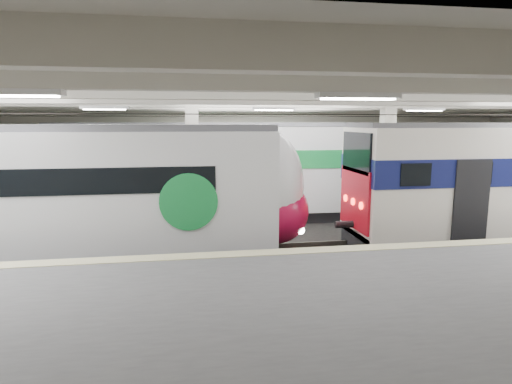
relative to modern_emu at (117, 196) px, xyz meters
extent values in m
cube|color=black|center=(5.43, 0.00, -2.20)|extent=(36.00, 24.00, 0.10)
cube|color=silver|center=(5.43, 0.00, 3.40)|extent=(36.00, 24.00, 0.20)
cube|color=beige|center=(5.43, 10.00, 0.60)|extent=(30.00, 0.10, 5.50)
cube|color=beige|center=(5.43, -10.00, 0.60)|extent=(30.00, 0.10, 5.50)
cube|color=#545456|center=(5.43, -6.50, -1.60)|extent=(30.00, 7.00, 1.10)
cube|color=beige|center=(5.43, -3.25, -1.04)|extent=(30.00, 0.50, 0.02)
cube|color=beige|center=(2.43, 3.00, 0.60)|extent=(0.50, 0.50, 5.50)
cube|color=beige|center=(10.43, 3.00, 0.60)|extent=(0.50, 0.50, 5.50)
cube|color=beige|center=(5.43, 0.00, 3.10)|extent=(30.00, 18.00, 0.50)
cube|color=#59544C|center=(5.43, 0.00, -2.07)|extent=(30.00, 1.52, 0.16)
cube|color=#59544C|center=(5.43, 5.50, -2.07)|extent=(30.00, 1.52, 0.16)
cylinder|color=black|center=(5.43, 0.00, 2.55)|extent=(30.00, 0.03, 0.03)
cylinder|color=black|center=(5.43, 5.50, 2.55)|extent=(30.00, 0.03, 0.03)
cube|color=white|center=(5.43, -2.00, 2.77)|extent=(26.00, 8.40, 0.12)
cube|color=white|center=(-1.20, 0.00, 0.18)|extent=(12.26, 2.74, 3.68)
ellipsoid|color=white|center=(4.93, 0.00, 0.18)|extent=(2.17, 2.68, 3.61)
ellipsoid|color=#AC0E35|center=(5.05, 0.00, -0.62)|extent=(2.30, 2.74, 2.21)
cylinder|color=#1B9542|center=(2.24, -1.40, 0.00)|extent=(1.70, 0.06, 1.70)
cube|color=#4C4C51|center=(-1.20, 0.00, 2.12)|extent=(12.26, 2.24, 0.20)
cube|color=black|center=(-1.20, 0.00, -1.80)|extent=(12.26, 1.91, 0.70)
cube|color=#B60C1C|center=(7.89, 0.00, -0.30)|extent=(0.08, 2.47, 2.07)
cube|color=black|center=(7.89, 0.00, 1.28)|extent=(0.08, 2.32, 1.36)
cube|color=white|center=(3.34, 5.50, 0.22)|extent=(13.89, 3.29, 3.75)
cube|color=#1B9542|center=(3.34, 5.50, 0.71)|extent=(13.94, 3.35, 0.79)
cube|color=#4C4C51|center=(3.34, 5.50, 2.19)|extent=(13.87, 2.79, 0.16)
cube|color=black|center=(3.34, 5.50, -1.85)|extent=(13.88, 2.99, 0.60)
camera|label=1|loc=(2.26, -13.76, 2.31)|focal=30.00mm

